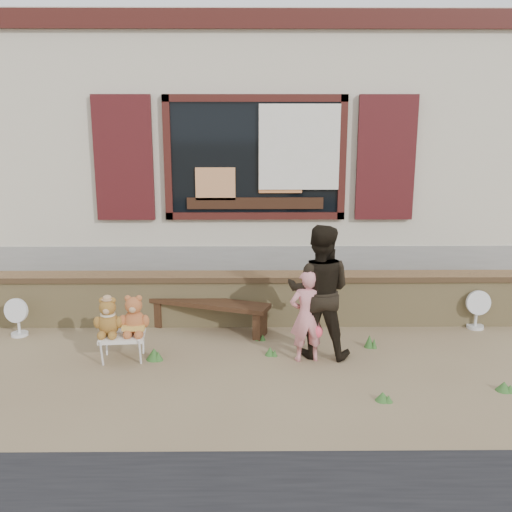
{
  "coord_description": "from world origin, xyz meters",
  "views": [
    {
      "loc": [
        -0.06,
        -6.34,
        2.72
      ],
      "look_at": [
        0.0,
        0.6,
        1.0
      ],
      "focal_mm": 42.0,
      "sensor_mm": 36.0,
      "label": 1
    }
  ],
  "objects_px": {
    "bench": "(210,309)",
    "folding_chair": "(122,336)",
    "child": "(307,316)",
    "adult": "(319,291)",
    "teddy_bear_left": "(108,316)",
    "teddy_bear_right": "(134,314)"
  },
  "relations": [
    {
      "from": "folding_chair",
      "to": "teddy_bear_right",
      "type": "bearing_deg",
      "value": 0.0
    },
    {
      "from": "folding_chair",
      "to": "teddy_bear_left",
      "type": "xyz_separation_m",
      "value": [
        -0.14,
        -0.01,
        0.25
      ]
    },
    {
      "from": "teddy_bear_right",
      "to": "adult",
      "type": "height_order",
      "value": "adult"
    },
    {
      "from": "bench",
      "to": "folding_chair",
      "type": "bearing_deg",
      "value": -116.21
    },
    {
      "from": "bench",
      "to": "folding_chair",
      "type": "relative_size",
      "value": 2.97
    },
    {
      "from": "bench",
      "to": "teddy_bear_left",
      "type": "height_order",
      "value": "teddy_bear_left"
    },
    {
      "from": "bench",
      "to": "adult",
      "type": "bearing_deg",
      "value": -11.6
    },
    {
      "from": "bench",
      "to": "child",
      "type": "distance_m",
      "value": 1.47
    },
    {
      "from": "adult",
      "to": "teddy_bear_left",
      "type": "bearing_deg",
      "value": 14.87
    },
    {
      "from": "folding_chair",
      "to": "child",
      "type": "height_order",
      "value": "child"
    },
    {
      "from": "teddy_bear_right",
      "to": "adult",
      "type": "bearing_deg",
      "value": -2.31
    },
    {
      "from": "teddy_bear_right",
      "to": "teddy_bear_left",
      "type": "bearing_deg",
      "value": 180.0
    },
    {
      "from": "folding_chair",
      "to": "child",
      "type": "relative_size",
      "value": 0.5
    },
    {
      "from": "child",
      "to": "adult",
      "type": "height_order",
      "value": "adult"
    },
    {
      "from": "folding_chair",
      "to": "child",
      "type": "distance_m",
      "value": 2.04
    },
    {
      "from": "folding_chair",
      "to": "teddy_bear_right",
      "type": "xyz_separation_m",
      "value": [
        0.14,
        0.01,
        0.25
      ]
    },
    {
      "from": "folding_chair",
      "to": "teddy_bear_right",
      "type": "relative_size",
      "value": 1.14
    },
    {
      "from": "child",
      "to": "adult",
      "type": "bearing_deg",
      "value": -143.91
    },
    {
      "from": "folding_chair",
      "to": "teddy_bear_left",
      "type": "bearing_deg",
      "value": 180.0
    },
    {
      "from": "teddy_bear_right",
      "to": "child",
      "type": "height_order",
      "value": "child"
    },
    {
      "from": "teddy_bear_left",
      "to": "adult",
      "type": "xyz_separation_m",
      "value": [
        2.32,
        0.12,
        0.24
      ]
    },
    {
      "from": "bench",
      "to": "child",
      "type": "relative_size",
      "value": 1.49
    }
  ]
}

